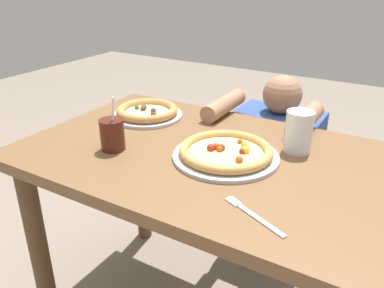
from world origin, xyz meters
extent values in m
cube|color=brown|center=(0.00, 0.00, 0.73)|extent=(1.20, 0.79, 0.04)
cylinder|color=brown|center=(-0.52, -0.31, 0.35)|extent=(0.07, 0.07, 0.71)
cylinder|color=brown|center=(-0.52, 0.31, 0.35)|extent=(0.07, 0.07, 0.71)
cylinder|color=brown|center=(0.52, 0.31, 0.35)|extent=(0.07, 0.07, 0.71)
cylinder|color=#B7B7BC|center=(0.09, -0.01, 0.76)|extent=(0.34, 0.34, 0.01)
cylinder|color=#E5CC7F|center=(0.09, -0.01, 0.77)|extent=(0.24, 0.24, 0.01)
torus|color=tan|center=(0.09, -0.01, 0.78)|extent=(0.30, 0.30, 0.03)
sphere|color=maroon|center=(0.14, 0.01, 0.78)|extent=(0.02, 0.02, 0.02)
sphere|color=gold|center=(0.13, 0.06, 0.78)|extent=(0.02, 0.02, 0.02)
sphere|color=gold|center=(0.15, 0.02, 0.78)|extent=(0.03, 0.03, 0.03)
sphere|color=#BF4C19|center=(0.16, -0.05, 0.78)|extent=(0.02, 0.02, 0.02)
sphere|color=#BF4C19|center=(0.10, 0.08, 0.78)|extent=(0.02, 0.02, 0.02)
sphere|color=maroon|center=(0.04, -0.02, 0.78)|extent=(0.03, 0.03, 0.03)
sphere|color=#BF4C19|center=(0.05, 0.00, 0.78)|extent=(0.02, 0.02, 0.02)
sphere|color=brown|center=(0.07, 0.00, 0.78)|extent=(0.02, 0.02, 0.02)
sphere|color=#BF4C19|center=(0.07, -0.01, 0.78)|extent=(0.02, 0.02, 0.02)
cylinder|color=#B7B7BC|center=(-0.35, 0.17, 0.76)|extent=(0.28, 0.28, 0.01)
cylinder|color=beige|center=(-0.35, 0.17, 0.77)|extent=(0.18, 0.18, 0.01)
torus|color=#C68C47|center=(-0.35, 0.17, 0.78)|extent=(0.25, 0.25, 0.03)
sphere|color=brown|center=(-0.33, 0.18, 0.78)|extent=(0.02, 0.02, 0.02)
sphere|color=#2D6623|center=(-0.38, 0.19, 0.78)|extent=(0.02, 0.02, 0.02)
sphere|color=brown|center=(-0.29, 0.13, 0.78)|extent=(0.03, 0.03, 0.03)
sphere|color=brown|center=(-0.37, 0.17, 0.78)|extent=(0.02, 0.02, 0.02)
sphere|color=#2D6623|center=(-0.41, 0.17, 0.78)|extent=(0.02, 0.02, 0.02)
cylinder|color=#4C1E14|center=(-0.26, -0.14, 0.80)|extent=(0.08, 0.08, 0.10)
cylinder|color=white|center=(-0.25, -0.14, 0.89)|extent=(0.02, 0.01, 0.09)
cylinder|color=silver|center=(0.27, 0.16, 0.82)|extent=(0.09, 0.09, 0.14)
cube|color=white|center=(0.28, 0.14, 0.87)|extent=(0.03, 0.03, 0.02)
cube|color=white|center=(0.28, 0.14, 0.87)|extent=(0.03, 0.03, 0.02)
cube|color=white|center=(0.27, 0.16, 0.86)|extent=(0.03, 0.03, 0.02)
cube|color=silver|center=(0.31, -0.27, 0.75)|extent=(0.15, 0.08, 0.00)
cube|color=silver|center=(0.22, -0.23, 0.75)|extent=(0.05, 0.04, 0.00)
cylinder|color=#333847|center=(0.07, 0.59, 0.23)|extent=(0.30, 0.30, 0.45)
cube|color=#334C8C|center=(0.07, 0.59, 0.58)|extent=(0.38, 0.22, 0.27)
sphere|color=#A37556|center=(0.07, 0.59, 0.80)|extent=(0.17, 0.17, 0.17)
cylinder|color=#A37556|center=(-0.10, 0.36, 0.79)|extent=(0.07, 0.28, 0.07)
cylinder|color=#A37556|center=(0.24, 0.36, 0.79)|extent=(0.07, 0.28, 0.07)
camera|label=1|loc=(0.58, -1.03, 1.31)|focal=36.85mm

